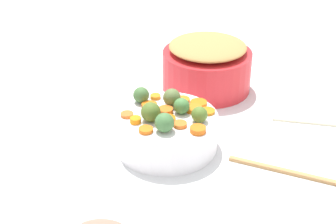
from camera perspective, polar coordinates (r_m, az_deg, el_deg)
tabletop at (r=1.16m, az=-0.26°, el=-3.98°), size 2.40×2.40×0.02m
serving_bowl_carrots at (r=1.12m, az=0.00°, el=-2.25°), size 0.23×0.23×0.08m
metal_pot at (r=1.38m, az=4.49°, el=4.82°), size 0.25×0.25×0.11m
stuffing_mound at (r=1.35m, az=4.61°, el=7.56°), size 0.21×0.21×0.03m
carrot_slice_0 at (r=1.06m, az=1.39°, el=-1.44°), size 0.03×0.03×0.01m
carrot_slice_1 at (r=1.13m, az=-2.16°, el=0.71°), size 0.05×0.05×0.01m
carrot_slice_2 at (r=1.05m, az=-2.58°, el=-2.08°), size 0.04×0.04×0.01m
carrot_slice_3 at (r=1.12m, az=2.97°, el=0.46°), size 0.04×0.04×0.01m
carrot_slice_4 at (r=1.08m, az=-3.78°, el=-0.94°), size 0.03×0.03×0.01m
carrot_slice_5 at (r=1.17m, az=0.21°, el=1.73°), size 0.03×0.03×0.01m
carrot_slice_6 at (r=1.17m, az=-1.47°, el=1.79°), size 0.03×0.03×0.01m
carrot_slice_7 at (r=1.12m, az=4.58°, el=0.09°), size 0.04×0.04×0.01m
carrot_slice_8 at (r=1.16m, az=1.72°, el=1.40°), size 0.05×0.05×0.01m
carrot_slice_9 at (r=1.15m, az=3.56°, el=1.06°), size 0.06×0.06×0.01m
carrot_slice_10 at (r=1.08m, az=0.03°, el=-0.79°), size 0.04×0.04×0.01m
carrot_slice_11 at (r=1.04m, az=3.48°, el=-2.05°), size 0.04×0.04×0.01m
carrot_slice_12 at (r=1.10m, az=-4.76°, el=-0.30°), size 0.04×0.04×0.01m
carrot_slice_13 at (r=1.11m, az=-0.35°, el=0.11°), size 0.05×0.05×0.01m
brussels_sprout_0 at (r=1.07m, az=-2.00°, el=0.00°), size 0.04×0.04×0.04m
brussels_sprout_1 at (r=1.04m, az=-0.41°, el=-1.23°), size 0.04×0.04×0.04m
brussels_sprout_2 at (r=1.11m, az=1.58°, el=0.70°), size 0.04×0.04×0.04m
brussels_sprout_3 at (r=1.14m, az=0.45°, el=1.70°), size 0.04×0.04×0.04m
brussels_sprout_4 at (r=1.15m, az=-3.12°, el=1.97°), size 0.04×0.04×0.04m
brussels_sprout_5 at (r=1.07m, az=3.66°, el=-0.29°), size 0.04×0.04×0.04m
wooden_spoon at (r=1.09m, az=17.53°, el=-7.48°), size 0.27×0.17×0.01m
dish_towel at (r=1.32m, az=15.76°, el=-0.03°), size 0.20×0.16×0.01m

